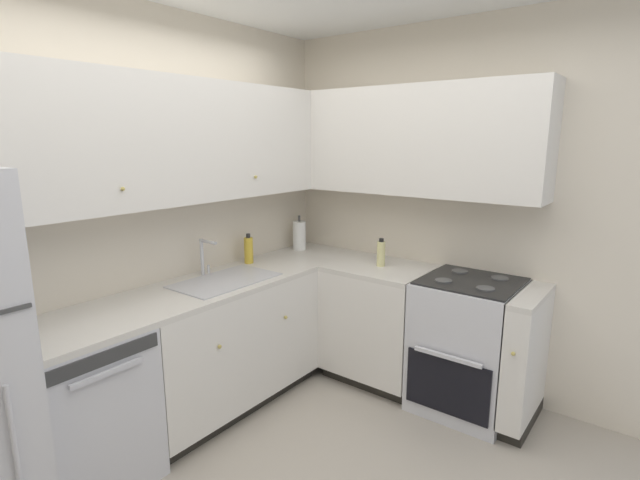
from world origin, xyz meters
TOP-DOWN VIEW (x-y plane):
  - wall_back at (0.00, 1.43)m, footprint 3.51×0.05m
  - wall_right at (1.73, 0.00)m, footprint 0.05×2.90m
  - dishwasher at (-0.53, 1.10)m, footprint 0.60×0.63m
  - lower_cabinets_back at (0.44, 1.10)m, footprint 1.33×0.62m
  - countertop_back at (0.44, 1.10)m, footprint 2.54×0.60m
  - lower_cabinets_right at (1.41, 0.26)m, footprint 0.62×1.49m
  - countertop_right at (1.41, 0.26)m, footprint 0.60×1.49m
  - oven_range at (1.43, -0.23)m, footprint 0.68×0.62m
  - upper_cabinets_back at (0.28, 1.24)m, footprint 2.22×0.34m
  - upper_cabinets_right at (1.55, 0.39)m, footprint 0.32×2.02m
  - sink at (0.46, 1.07)m, footprint 0.68×0.40m
  - faucet at (0.46, 1.28)m, footprint 0.07×0.16m
  - soap_bottle at (0.88, 1.28)m, footprint 0.07×0.07m
  - paper_towel_roll at (1.45, 1.26)m, footprint 0.11×0.11m
  - oil_bottle at (1.41, 0.44)m, footprint 0.06×0.06m

SIDE VIEW (x-z plane):
  - dishwasher at x=-0.53m, z-range 0.00..0.86m
  - lower_cabinets_right at x=1.41m, z-range 0.00..0.86m
  - lower_cabinets_back at x=0.44m, z-range 0.00..0.86m
  - oven_range at x=1.43m, z-range -0.07..0.98m
  - sink at x=0.46m, z-range 0.80..0.90m
  - countertop_back at x=0.44m, z-range 0.86..0.89m
  - countertop_right at x=1.41m, z-range 0.86..0.89m
  - oil_bottle at x=1.41m, z-range 0.89..1.09m
  - soap_bottle at x=0.88m, z-range 0.88..1.11m
  - paper_towel_roll at x=1.45m, z-range 0.86..1.16m
  - faucet at x=0.46m, z-range 0.92..1.17m
  - wall_back at x=0.00m, z-range 0.00..2.61m
  - wall_right at x=1.73m, z-range 0.00..2.61m
  - upper_cabinets_back at x=0.28m, z-range 1.42..2.17m
  - upper_cabinets_right at x=1.55m, z-range 1.42..2.17m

